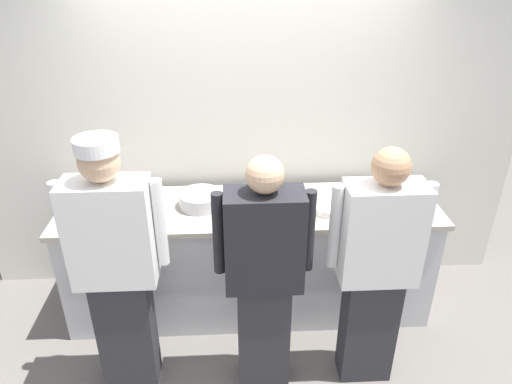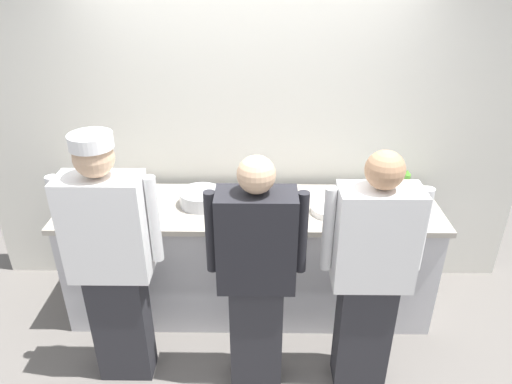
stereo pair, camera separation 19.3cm
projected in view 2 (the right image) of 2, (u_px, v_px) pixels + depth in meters
ground_plane at (249, 338)px, 3.54m from camera, size 9.00×9.00×0.00m
wall_back at (251, 122)px, 3.65m from camera, size 4.37×0.10×2.82m
prep_counter at (250, 258)px, 3.66m from camera, size 2.79×0.71×0.93m
chef_near_left at (111, 259)px, 2.85m from camera, size 0.63×0.24×1.75m
chef_center at (256, 274)px, 2.83m from camera, size 0.60×0.24×1.64m
chef_far_right at (371, 272)px, 2.82m from camera, size 0.61×0.24×1.67m
plate_stack_front at (274, 197)px, 3.49m from camera, size 0.24×0.24×0.07m
plate_stack_rear at (329, 210)px, 3.34m from camera, size 0.25×0.25×0.05m
mixing_bowl_steel at (201, 198)px, 3.44m from camera, size 0.31×0.31×0.11m
sheet_tray at (384, 205)px, 3.43m from camera, size 0.46×0.34×0.02m
squeeze_bottle_primary at (262, 204)px, 3.29m from camera, size 0.06×0.06×0.19m
squeeze_bottle_secondary at (406, 183)px, 3.55m from camera, size 0.06×0.06×0.21m
ramekin_green_sauce at (155, 192)px, 3.59m from camera, size 0.09×0.09×0.05m
ramekin_orange_sauce at (234, 209)px, 3.36m from camera, size 0.08×0.08×0.04m
deli_cup at (131, 194)px, 3.51m from camera, size 0.09×0.09×0.09m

